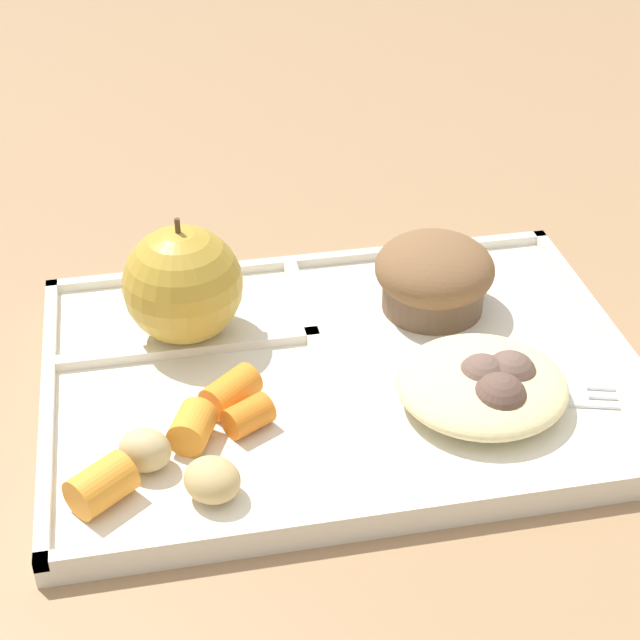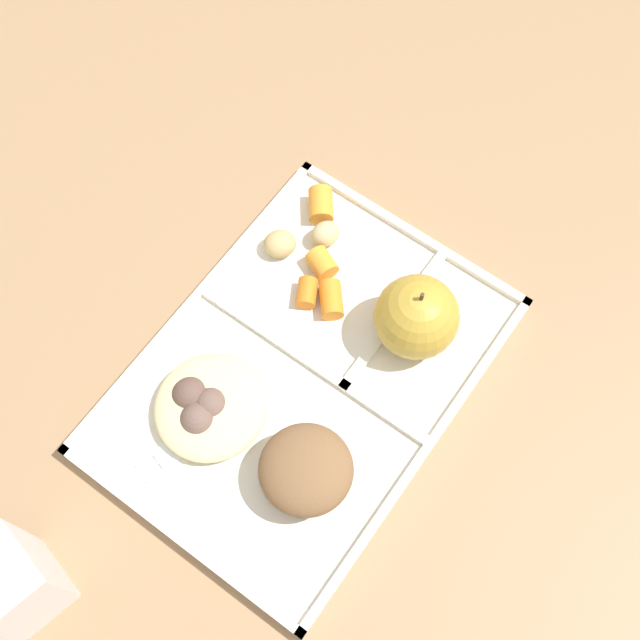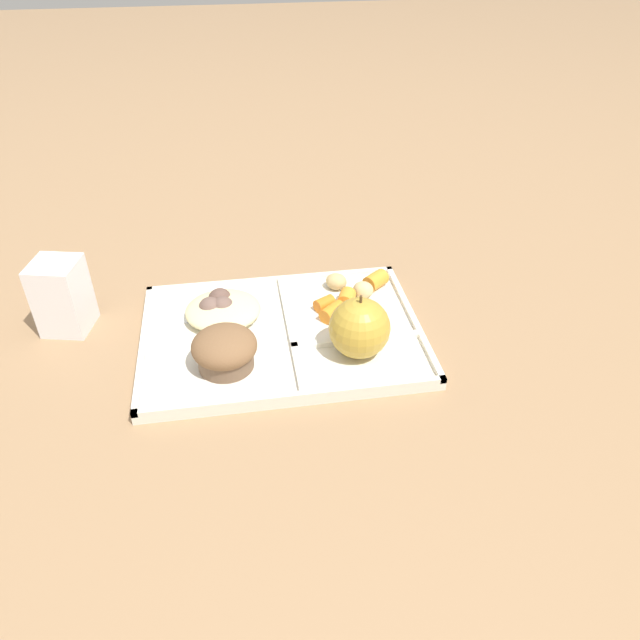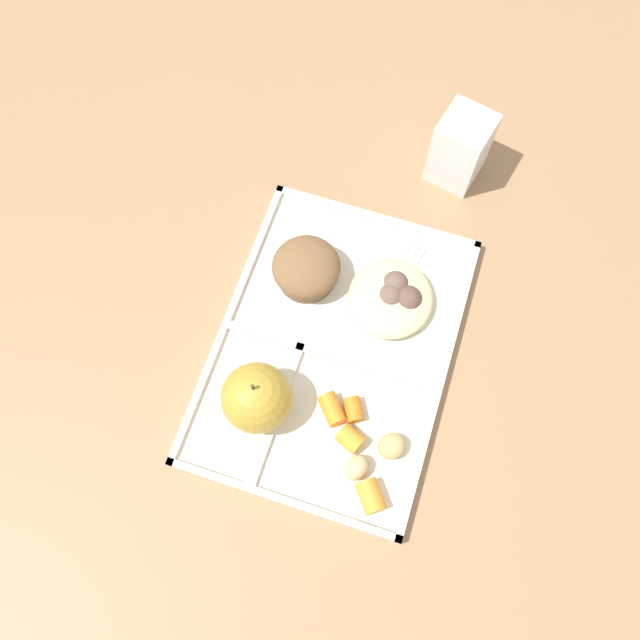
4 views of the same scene
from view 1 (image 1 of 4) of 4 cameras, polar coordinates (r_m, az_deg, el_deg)
The scene contains 16 objects.
ground at distance 0.69m, azimuth 1.23°, elevation -3.62°, with size 6.00×6.00×0.00m, color #997551.
lunch_tray at distance 0.68m, azimuth 1.15°, elevation -3.17°, with size 0.39×0.28×0.02m.
green_apple at distance 0.70m, azimuth -7.70°, elevation 1.97°, with size 0.08×0.08×0.09m.
bran_muffin at distance 0.73m, azimuth 6.42°, elevation 2.50°, with size 0.09×0.09×0.06m.
carrot_slice_back at distance 0.63m, azimuth -4.05°, elevation -5.39°, with size 0.02×0.02×0.03m, color orange.
carrot_slice_near_corner at distance 0.62m, azimuth -7.17°, elevation -5.97°, with size 0.02×0.02×0.03m, color orange.
carrot_slice_large at distance 0.59m, azimuth -12.16°, elevation -9.04°, with size 0.03×0.03×0.04m, color orange.
carrot_slice_diagonal at distance 0.65m, azimuth -5.03°, elevation -4.02°, with size 0.02×0.02×0.04m, color orange.
potato_chunk_golden at distance 0.61m, azimuth -9.79°, elevation -7.20°, with size 0.03×0.03×0.03m, color tan.
potato_chunk_large at distance 0.58m, azimuth -6.07°, elevation -8.91°, with size 0.03×0.03×0.02m, color tan.
egg_noodle_pile at distance 0.65m, azimuth 9.07°, elevation -3.61°, with size 0.11×0.11×0.03m, color beige.
meatball_back at distance 0.65m, azimuth 9.08°, elevation -3.35°, with size 0.03×0.03×0.03m, color brown.
meatball_side at distance 0.66m, azimuth 9.37°, elevation -3.39°, with size 0.03×0.03×0.03m, color brown.
meatball_front at distance 0.64m, azimuth 10.01°, elevation -4.45°, with size 0.04×0.04×0.04m, color brown.
meatball_center at distance 0.66m, azimuth 10.59°, elevation -3.18°, with size 0.04×0.04×0.04m, color brown.
plastic_fork at distance 0.67m, azimuth 11.68°, elevation -4.03°, with size 0.14×0.05×0.00m.
Camera 1 is at (-0.12, -0.53, 0.43)m, focal length 57.05 mm.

